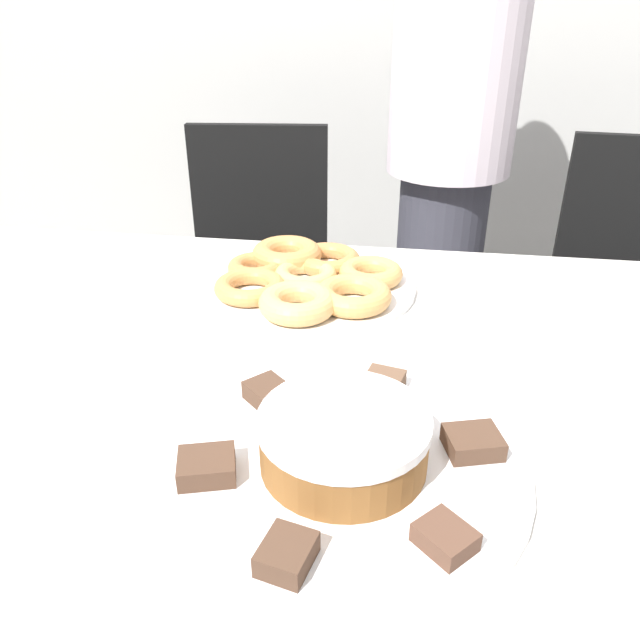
% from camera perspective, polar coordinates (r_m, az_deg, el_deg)
% --- Properties ---
extents(table, '(1.85, 0.91, 0.76)m').
position_cam_1_polar(table, '(0.92, 0.06, -8.19)').
color(table, silver).
rests_on(table, ground_plane).
extents(person_standing, '(0.31, 0.31, 1.63)m').
position_cam_1_polar(person_standing, '(1.68, 11.73, 15.04)').
color(person_standing, '#383842').
rests_on(person_standing, ground_plane).
extents(office_chair_left, '(0.48, 0.48, 0.90)m').
position_cam_1_polar(office_chair_left, '(1.82, -5.77, 1.83)').
color(office_chair_left, black).
rests_on(office_chair_left, ground_plane).
extents(office_chair_right, '(0.48, 0.48, 0.90)m').
position_cam_1_polar(office_chair_right, '(1.87, 26.20, -0.39)').
color(office_chair_right, black).
rests_on(office_chair_right, ground_plane).
extents(plate_cake, '(0.40, 0.40, 0.01)m').
position_cam_1_polar(plate_cake, '(0.69, 2.13, -13.18)').
color(plate_cake, white).
rests_on(plate_cake, table).
extents(plate_donuts, '(0.38, 0.38, 0.01)m').
position_cam_1_polar(plate_donuts, '(1.09, -1.32, 3.20)').
color(plate_donuts, white).
rests_on(plate_donuts, table).
extents(frosted_cake, '(0.18, 0.18, 0.06)m').
position_cam_1_polar(frosted_cake, '(0.67, 2.18, -10.88)').
color(frosted_cake, brown).
rests_on(frosted_cake, plate_cake).
extents(lamington_0, '(0.07, 0.06, 0.02)m').
position_cam_1_polar(lamington_0, '(0.72, 13.81, -10.79)').
color(lamington_0, '#513828').
rests_on(lamington_0, plate_cake).
extents(lamington_1, '(0.06, 0.06, 0.02)m').
position_cam_1_polar(lamington_1, '(0.79, 5.77, -5.87)').
color(lamington_1, brown).
rests_on(lamington_1, plate_cake).
extents(lamington_2, '(0.07, 0.07, 0.02)m').
position_cam_1_polar(lamington_2, '(0.78, -4.76, -6.65)').
color(lamington_2, '#513828').
rests_on(lamington_2, plate_cake).
extents(lamington_3, '(0.07, 0.07, 0.02)m').
position_cam_1_polar(lamington_3, '(0.68, -10.32, -13.03)').
color(lamington_3, '#513828').
rests_on(lamington_3, plate_cake).
extents(lamington_4, '(0.05, 0.06, 0.02)m').
position_cam_1_polar(lamington_4, '(0.59, -3.05, -20.59)').
color(lamington_4, '#513828').
rests_on(lamington_4, plate_cake).
extents(lamington_5, '(0.07, 0.06, 0.02)m').
position_cam_1_polar(lamington_5, '(0.61, 11.37, -18.90)').
color(lamington_5, brown).
rests_on(lamington_5, plate_cake).
extents(donut_0, '(0.11, 0.11, 0.03)m').
position_cam_1_polar(donut_0, '(1.08, -1.33, 4.13)').
color(donut_0, '#E5AD66').
rests_on(donut_0, plate_donuts).
extents(donut_1, '(0.13, 0.13, 0.04)m').
position_cam_1_polar(donut_1, '(1.16, -3.05, 6.02)').
color(donut_1, '#D18E4C').
rests_on(donut_1, plate_donuts).
extents(donut_2, '(0.10, 0.10, 0.03)m').
position_cam_1_polar(donut_2, '(1.12, -5.89, 4.82)').
color(donut_2, '#C68447').
rests_on(donut_2, plate_donuts).
extents(donut_3, '(0.12, 0.12, 0.03)m').
position_cam_1_polar(donut_3, '(1.04, -6.43, 3.02)').
color(donut_3, '#D18E4C').
rests_on(donut_3, plate_donuts).
extents(donut_4, '(0.12, 0.12, 0.04)m').
position_cam_1_polar(donut_4, '(0.97, -2.07, 1.58)').
color(donut_4, '#E5AD66').
rests_on(donut_4, plate_donuts).
extents(donut_5, '(0.13, 0.13, 0.03)m').
position_cam_1_polar(donut_5, '(1.00, 3.03, 2.26)').
color(donut_5, tan).
rests_on(donut_5, plate_donuts).
extents(donut_6, '(0.11, 0.11, 0.03)m').
position_cam_1_polar(donut_6, '(1.09, 4.67, 4.30)').
color(donut_6, tan).
rests_on(donut_6, plate_donuts).
extents(donut_7, '(0.12, 0.12, 0.03)m').
position_cam_1_polar(donut_7, '(1.15, 0.64, 5.56)').
color(donut_7, '#C68447').
rests_on(donut_7, plate_donuts).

